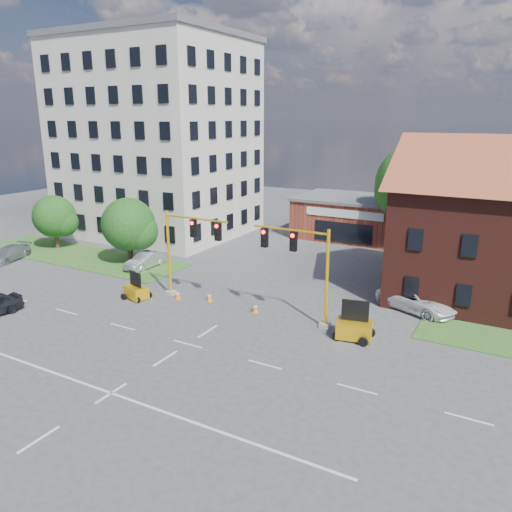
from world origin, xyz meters
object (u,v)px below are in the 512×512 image
Objects in this scene: signal_mast_west at (187,246)px; signal_mast_east at (302,263)px; trailer_west at (136,291)px; pickup_white at (417,300)px; trailer_east at (354,328)px.

signal_mast_west is 8.71m from signal_mast_east.
trailer_west is at bearing -171.14° from signal_mast_east.
signal_mast_east is 3.22× the size of trailer_west.
signal_mast_west is 1.14× the size of pickup_white.
trailer_east is at bearing -10.55° from signal_mast_east.
signal_mast_west and signal_mast_east have the same top height.
pickup_white is at bearing 43.27° from signal_mast_east.
pickup_white is (14.68, 5.62, -3.17)m from signal_mast_west.
signal_mast_east reaches higher than trailer_east.
signal_mast_west is at bearing 180.00° from signal_mast_east.
signal_mast_west is 4.99m from trailer_west.
signal_mast_east is 12.53m from trailer_west.
signal_mast_west reaches higher than pickup_white.
signal_mast_east is 8.79m from pickup_white.
signal_mast_west is 2.71× the size of trailer_east.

